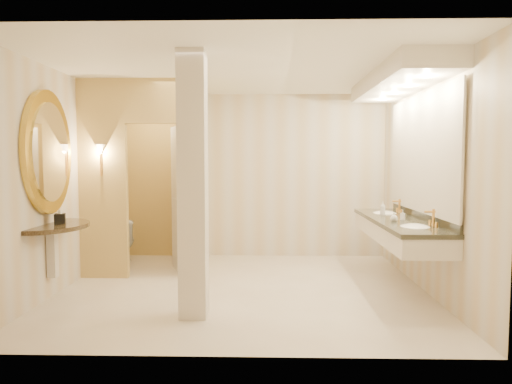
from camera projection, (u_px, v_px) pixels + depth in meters
floor at (243, 288)px, 5.73m from camera, size 4.50×4.50×0.00m
ceiling at (242, 71)px, 5.54m from camera, size 4.50×4.50×0.00m
wall_back at (249, 176)px, 7.63m from camera, size 4.50×0.02×2.70m
wall_front at (229, 193)px, 3.64m from camera, size 4.50×0.02×2.70m
wall_left at (63, 181)px, 5.69m from camera, size 0.02×4.00×2.70m
wall_right at (426, 181)px, 5.58m from camera, size 0.02×4.00×2.70m
toilet_closet at (169, 176)px, 6.63m from camera, size 1.50×1.55×2.70m
wall_sconce at (101, 151)px, 6.09m from camera, size 0.14×0.14×0.42m
vanity at (402, 159)px, 5.66m from camera, size 0.75×2.60×2.09m
console_shelf at (48, 183)px, 5.23m from camera, size 1.09×1.09×1.99m
pillar at (193, 186)px, 4.62m from camera, size 0.28×0.28×2.70m
tissue_box at (60, 219)px, 5.28m from camera, size 0.15×0.15×0.12m
toilet at (121, 241)px, 7.04m from camera, size 0.54×0.77×0.72m
soap_bottle_a at (403, 215)px, 5.62m from camera, size 0.07×0.07×0.12m
soap_bottle_b at (394, 217)px, 5.50m from camera, size 0.10×0.10×0.11m
soap_bottle_c at (383, 208)px, 6.09m from camera, size 0.09×0.09×0.18m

